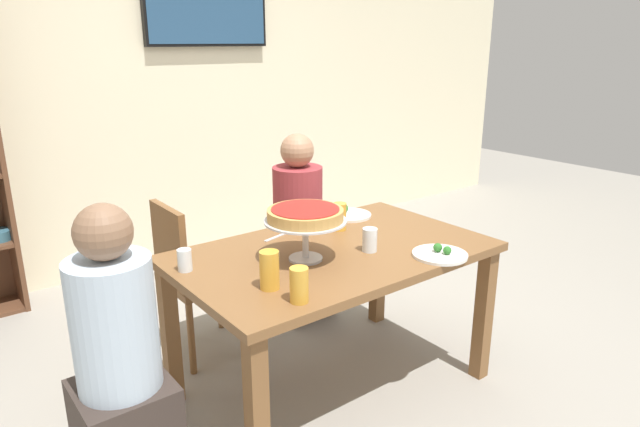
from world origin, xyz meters
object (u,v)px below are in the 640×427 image
diner_far_right (298,240)px  cutlery_knife_near (278,236)px  salad_plate_far_diner (440,254)px  cutlery_fork_near (304,226)px  beer_glass_amber_spare (299,285)px  deep_dish_pizza_stand (305,217)px  salad_plate_near_diner (347,214)px  beer_glass_amber_tall (269,270)px  beer_glass_amber_short (339,217)px  chair_far_left (191,272)px  water_glass_clear_far (370,240)px  dining_table (333,269)px  television (207,7)px  diner_head_west (121,375)px  water_glass_clear_near (185,260)px

diner_far_right → cutlery_knife_near: size_ratio=6.39×
salad_plate_far_diner → cutlery_fork_near: 0.75m
salad_plate_far_diner → beer_glass_amber_spare: 0.77m
deep_dish_pizza_stand → cutlery_fork_near: size_ratio=2.01×
deep_dish_pizza_stand → salad_plate_near_diner: deep_dish_pizza_stand is taller
beer_glass_amber_tall → beer_glass_amber_short: bearing=29.7°
chair_far_left → beer_glass_amber_short: (0.60, -0.51, 0.33)m
water_glass_clear_far → cutlery_fork_near: water_glass_clear_far is taller
beer_glass_amber_short → salad_plate_far_diner: bearing=-77.4°
dining_table → cutlery_fork_near: bearing=75.8°
salad_plate_far_diner → cutlery_fork_near: bearing=108.8°
diner_far_right → deep_dish_pizza_stand: bearing=-33.4°
television → cutlery_knife_near: 2.23m
salad_plate_far_diner → beer_glass_amber_short: (-0.13, 0.56, 0.06)m
deep_dish_pizza_stand → salad_plate_far_diner: bearing=-33.6°
diner_head_west → cutlery_knife_near: diner_head_west is taller
beer_glass_amber_tall → diner_head_west: bearing=164.5°
water_glass_clear_far → cutlery_knife_near: size_ratio=0.61×
dining_table → diner_far_right: size_ratio=1.26×
diner_head_west → salad_plate_near_diner: bearing=15.0°
diner_head_west → cutlery_knife_near: size_ratio=6.39×
salad_plate_near_diner → beer_glass_amber_tall: (-0.85, -0.53, 0.06)m
deep_dish_pizza_stand → water_glass_clear_far: (0.30, -0.09, -0.14)m
beer_glass_amber_spare → deep_dish_pizza_stand: bearing=50.4°
water_glass_clear_far → beer_glass_amber_short: bearing=75.4°
beer_glass_amber_spare → beer_glass_amber_tall: bearing=97.6°
deep_dish_pizza_stand → salad_plate_near_diner: size_ratio=1.45×
diner_far_right → beer_glass_amber_spare: 1.40m
cutlery_fork_near → diner_far_right: bearing=-122.5°
diner_far_right → cutlery_fork_near: diner_far_right is taller
television → cutlery_knife_near: television is taller
water_glass_clear_far → chair_far_left: bearing=121.6°
television → water_glass_clear_near: size_ratio=10.39×
diner_far_right → beer_glass_amber_short: 0.66m
television → diner_head_west: television is taller
beer_glass_amber_short → cutlery_knife_near: beer_glass_amber_short is taller
deep_dish_pizza_stand → beer_glass_amber_spare: deep_dish_pizza_stand is taller
salad_plate_far_diner → water_glass_clear_near: 1.12m
diner_far_right → cutlery_fork_near: size_ratio=6.39×
dining_table → salad_plate_near_diner: bearing=42.4°
diner_far_right → beer_glass_amber_tall: bearing=-40.6°
salad_plate_near_diner → water_glass_clear_near: bearing=-170.9°
beer_glass_amber_short → water_glass_clear_far: size_ratio=1.29×
dining_table → diner_far_right: 0.85m
television → salad_plate_near_diner: 2.10m
deep_dish_pizza_stand → cutlery_knife_near: (0.07, 0.33, -0.19)m
beer_glass_amber_short → cutlery_fork_near: beer_glass_amber_short is taller
dining_table → television: 2.50m
diner_head_west → beer_glass_amber_tall: size_ratio=7.46×
television → cutlery_fork_near: (-0.40, -1.76, -1.16)m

